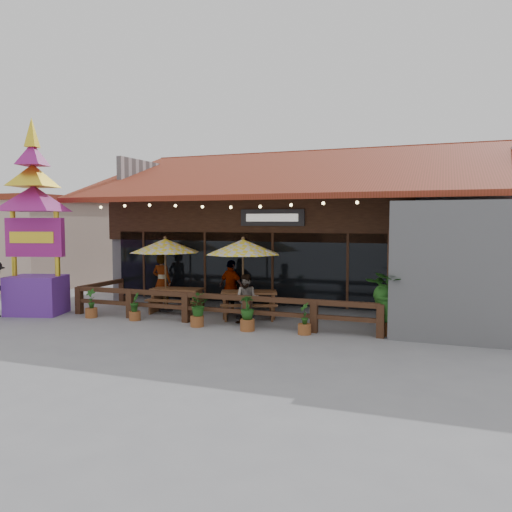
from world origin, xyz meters
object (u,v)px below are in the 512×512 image
at_px(picnic_table_right, 249,300).
at_px(umbrella_left, 165,246).
at_px(thai_sign_tower, 34,204).
at_px(umbrella_right, 243,247).
at_px(picnic_table_left, 177,296).
at_px(tropical_plant, 392,292).

bearing_deg(picnic_table_right, umbrella_left, 179.00).
bearing_deg(thai_sign_tower, umbrella_right, 14.41).
bearing_deg(umbrella_left, thai_sign_tower, -152.10).
relative_size(umbrella_right, picnic_table_left, 1.43).
distance_m(umbrella_left, picnic_table_right, 3.51).
distance_m(thai_sign_tower, tropical_plant, 11.64).
distance_m(umbrella_left, umbrella_right, 2.97).
relative_size(umbrella_left, tropical_plant, 1.25).
height_order(picnic_table_left, tropical_plant, tropical_plant).
xyz_separation_m(umbrella_left, umbrella_right, (2.96, -0.26, 0.02)).
height_order(umbrella_right, picnic_table_left, umbrella_right).
distance_m(umbrella_right, tropical_plant, 4.83).
relative_size(picnic_table_left, picnic_table_right, 0.83).
bearing_deg(picnic_table_left, tropical_plant, -8.07).
bearing_deg(umbrella_left, picnic_table_left, -0.97).
bearing_deg(picnic_table_left, picnic_table_right, -1.00).
height_order(umbrella_right, picnic_table_right, umbrella_right).
relative_size(umbrella_left, thai_sign_tower, 0.37).
relative_size(picnic_table_left, thai_sign_tower, 0.26).
distance_m(picnic_table_left, picnic_table_right, 2.64).
bearing_deg(picnic_table_right, tropical_plant, -12.10).
xyz_separation_m(umbrella_right, thai_sign_tower, (-6.68, -1.72, 1.39)).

